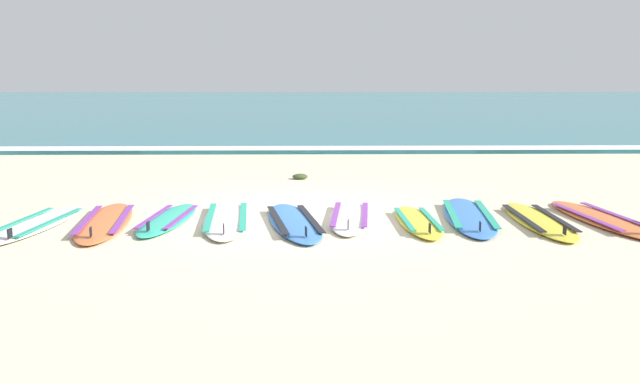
# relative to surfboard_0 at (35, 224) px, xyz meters

# --- Properties ---
(ground_plane) EXTENTS (80.00, 80.00, 0.00)m
(ground_plane) POSITION_rel_surfboard_0_xyz_m (3.29, 0.71, -0.04)
(ground_plane) COLOR beige
(sea) EXTENTS (80.00, 60.00, 0.10)m
(sea) POSITION_rel_surfboard_0_xyz_m (3.29, 37.59, 0.01)
(sea) COLOR teal
(sea) RESTS_ON ground
(wave_foam_strip) EXTENTS (80.00, 0.89, 0.11)m
(wave_foam_strip) POSITION_rel_surfboard_0_xyz_m (3.29, 8.03, 0.02)
(wave_foam_strip) COLOR white
(wave_foam_strip) RESTS_ON ground
(surfboard_0) EXTENTS (0.80, 2.31, 0.18)m
(surfboard_0) POSITION_rel_surfboard_0_xyz_m (0.00, 0.00, 0.00)
(surfboard_0) COLOR silver
(surfboard_0) RESTS_ON ground
(surfboard_1) EXTENTS (0.92, 2.46, 0.18)m
(surfboard_1) POSITION_rel_surfboard_0_xyz_m (0.83, 0.14, -0.00)
(surfboard_1) COLOR orange
(surfboard_1) RESTS_ON ground
(surfboard_2) EXTENTS (0.67, 2.04, 0.18)m
(surfboard_2) POSITION_rel_surfboard_0_xyz_m (1.60, 0.27, -0.00)
(surfboard_2) COLOR #2DB793
(surfboard_2) RESTS_ON ground
(surfboard_3) EXTENTS (0.81, 2.42, 0.18)m
(surfboard_3) POSITION_rel_surfboard_0_xyz_m (2.36, 0.27, -0.00)
(surfboard_3) COLOR silver
(surfboard_3) RESTS_ON ground
(surfboard_4) EXTENTS (0.98, 2.41, 0.18)m
(surfboard_4) POSITION_rel_surfboard_0_xyz_m (3.23, 0.09, -0.00)
(surfboard_4) COLOR #3875CC
(surfboard_4) RESTS_ON ground
(surfboard_5) EXTENTS (0.73, 2.18, 0.18)m
(surfboard_5) POSITION_rel_surfboard_0_xyz_m (3.97, 0.37, -0.00)
(surfboard_5) COLOR white
(surfboard_5) RESTS_ON ground
(surfboard_6) EXTENTS (0.52, 1.92, 0.18)m
(surfboard_6) POSITION_rel_surfboard_0_xyz_m (4.81, 0.08, -0.00)
(surfboard_6) COLOR yellow
(surfboard_6) RESTS_ON ground
(surfboard_7) EXTENTS (0.92, 2.58, 0.18)m
(surfboard_7) POSITION_rel_surfboard_0_xyz_m (5.55, 0.39, -0.00)
(surfboard_7) COLOR #3875CC
(surfboard_7) RESTS_ON ground
(surfboard_8) EXTENTS (0.61, 2.30, 0.18)m
(surfboard_8) POSITION_rel_surfboard_0_xyz_m (6.38, 0.12, -0.00)
(surfboard_8) COLOR yellow
(surfboard_8) RESTS_ON ground
(surfboard_9) EXTENTS (0.86, 2.45, 0.18)m
(surfboard_9) POSITION_rel_surfboard_0_xyz_m (7.23, 0.21, -0.00)
(surfboard_9) COLOR orange
(surfboard_9) RESTS_ON ground
(seaweed_clump_near_shoreline) EXTENTS (0.28, 0.23, 0.10)m
(seaweed_clump_near_shoreline) POSITION_rel_surfboard_0_xyz_m (3.26, 3.77, 0.01)
(seaweed_clump_near_shoreline) COLOR #384723
(seaweed_clump_near_shoreline) RESTS_ON ground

